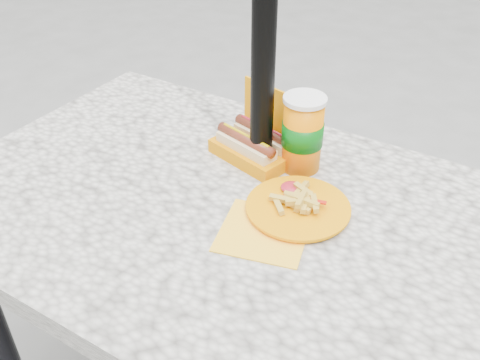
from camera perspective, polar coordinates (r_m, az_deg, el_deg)
The scene contains 5 objects.
picnic_table at distance 1.17m, azimuth -1.82°, elevation -6.50°, with size 1.20×0.80×0.75m.
umbrella_pole at distance 1.06m, azimuth 2.64°, elevation 17.61°, with size 0.05×0.05×2.20m, color black.
hotdog_box at distance 1.22m, azimuth 1.73°, elevation 3.89°, with size 0.21×0.17×0.15m.
fries_plate at distance 1.07m, azimuth 5.91°, elevation -2.99°, with size 0.23×0.30×0.04m.
soda_cup at distance 1.17m, azimuth 6.68°, elevation 4.98°, with size 0.09×0.09×0.17m.
Camera 1 is at (0.49, -0.73, 1.42)m, focal length 40.00 mm.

